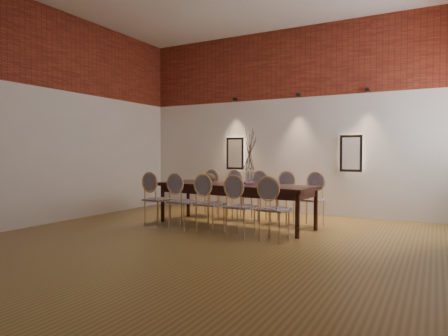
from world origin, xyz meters
The scene contains 25 objects.
floor centered at (0.00, 0.00, -0.01)m, with size 7.00×7.00×0.02m, color olive.
wall_back centered at (0.00, 3.55, 2.00)m, with size 7.00×0.10×4.00m, color silver.
wall_left centered at (-3.55, 0.00, 2.00)m, with size 0.10×7.00×4.00m, color silver.
brick_band_back centered at (0.00, 3.48, 3.25)m, with size 7.00×0.02×1.50m, color maroon.
brick_band_left centered at (-3.48, 0.00, 3.25)m, with size 0.02×7.00×1.50m, color maroon.
niche_left centered at (-1.30, 3.45, 1.30)m, with size 0.36×0.06×0.66m, color #FFEAC6.
niche_right centered at (1.30, 3.45, 1.30)m, with size 0.36×0.06×0.66m, color #FFEAC6.
spot_fixture_left centered at (-1.30, 3.42, 2.55)m, with size 0.08×0.08×0.10m, color black.
spot_fixture_mid centered at (0.20, 3.42, 2.55)m, with size 0.08×0.08×0.10m, color black.
spot_fixture_right centered at (1.60, 3.42, 2.55)m, with size 0.08×0.08×0.10m, color black.
dining_table centered at (-0.37, 1.54, 0.38)m, with size 2.91×0.94×0.75m, color black.
chair_near_a centered at (-1.60, 0.91, 0.47)m, with size 0.44×0.44×0.94m, color tan, non-canonical shape.
chair_near_b centered at (-1.02, 0.85, 0.47)m, with size 0.44×0.44×0.94m, color tan, non-canonical shape.
chair_near_c centered at (-0.44, 0.79, 0.47)m, with size 0.44×0.44×0.94m, color tan, non-canonical shape.
chair_near_d centered at (0.13, 0.74, 0.47)m, with size 0.44×0.44×0.94m, color tan, non-canonical shape.
chair_near_e centered at (0.71, 0.68, 0.47)m, with size 0.44×0.44×0.94m, color tan, non-canonical shape.
chair_far_a centered at (-1.46, 2.40, 0.47)m, with size 0.44×0.44×0.94m, color tan, non-canonical shape.
chair_far_b centered at (-0.88, 2.34, 0.47)m, with size 0.44×0.44×0.94m, color tan, non-canonical shape.
chair_far_c centered at (-0.30, 2.28, 0.47)m, with size 0.44×0.44×0.94m, color tan, non-canonical shape.
chair_far_d centered at (0.28, 2.23, 0.47)m, with size 0.44×0.44×0.94m, color tan, non-canonical shape.
chair_far_e centered at (0.86, 2.17, 0.47)m, with size 0.44×0.44×0.94m, color tan, non-canonical shape.
vase centered at (-0.06, 1.51, 0.90)m, with size 0.14×0.14×0.30m, color silver.
dried_branches centered at (-0.06, 1.51, 1.35)m, with size 0.50×0.50×0.70m, color #4A382E, non-canonical shape.
bowl centered at (-0.90, 1.54, 0.84)m, with size 0.24×0.24×0.18m, color brown.
book centered at (-0.25, 1.71, 0.77)m, with size 0.26×0.18×0.03m, color #96287B.
Camera 1 is at (2.82, -4.84, 1.29)m, focal length 32.00 mm.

